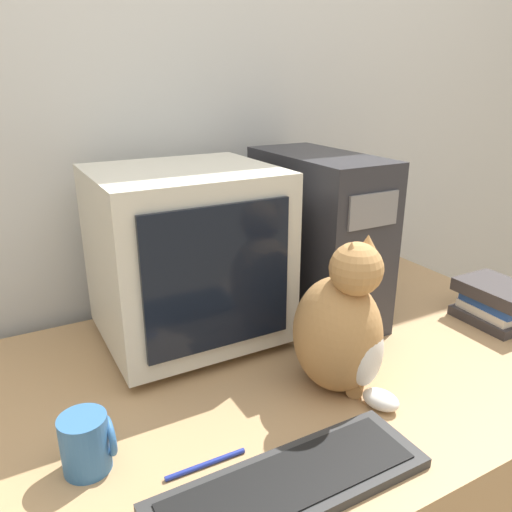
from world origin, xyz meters
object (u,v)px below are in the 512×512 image
at_px(pen, 206,464).
at_px(computer_tower, 317,237).
at_px(cat, 342,330).
at_px(book_stack, 498,303).
at_px(keyboard, 291,484).
at_px(mug, 87,443).
at_px(crt_monitor, 187,255).

bearing_deg(pen, computer_tower, 38.57).
bearing_deg(cat, book_stack, -15.12).
distance_m(computer_tower, keyboard, 0.68).
height_order(book_stack, pen, book_stack).
bearing_deg(pen, keyboard, -48.23).
xyz_separation_m(book_stack, pen, (-0.89, -0.12, -0.05)).
distance_m(keyboard, pen, 0.15).
xyz_separation_m(cat, pen, (-0.34, -0.07, -0.13)).
relative_size(cat, mug, 3.29).
relative_size(computer_tower, cat, 1.31).
distance_m(keyboard, book_stack, 0.83).
xyz_separation_m(crt_monitor, mug, (-0.31, -0.33, -0.17)).
distance_m(keyboard, mug, 0.34).
bearing_deg(keyboard, cat, 37.74).
bearing_deg(book_stack, crt_monitor, 157.71).
bearing_deg(computer_tower, pen, -141.43).
bearing_deg(mug, book_stack, 1.27).
xyz_separation_m(crt_monitor, computer_tower, (0.36, -0.02, -0.00)).
distance_m(cat, book_stack, 0.57).
bearing_deg(keyboard, computer_tower, 51.74).
relative_size(keyboard, pen, 3.23).
height_order(book_stack, mug, book_stack).
bearing_deg(keyboard, book_stack, 15.86).
bearing_deg(mug, keyboard, -36.91).
bearing_deg(book_stack, keyboard, -164.14).
bearing_deg(keyboard, crt_monitor, 85.24).
distance_m(cat, pen, 0.37).
height_order(crt_monitor, cat, crt_monitor).
bearing_deg(mug, cat, -2.12).
bearing_deg(mug, crt_monitor, 46.58).
distance_m(crt_monitor, mug, 0.49).
bearing_deg(crt_monitor, book_stack, -22.29).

